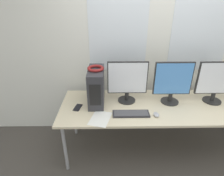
{
  "coord_description": "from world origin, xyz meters",
  "views": [
    {
      "loc": [
        -0.67,
        -1.6,
        1.98
      ],
      "look_at": [
        -0.64,
        0.42,
        0.97
      ],
      "focal_mm": 30.0,
      "sensor_mm": 36.0,
      "label": 1
    }
  ],
  "objects": [
    {
      "name": "ground_plane",
      "position": [
        0.0,
        0.0,
        0.0
      ],
      "size": [
        14.0,
        14.0,
        0.0
      ],
      "primitive_type": "plane",
      "color": "#47423D"
    },
    {
      "name": "wall_back",
      "position": [
        0.0,
        0.98,
        1.35
      ],
      "size": [
        8.0,
        0.07,
        2.7
      ],
      "color": "silver",
      "rests_on": "ground_plane"
    },
    {
      "name": "desk",
      "position": [
        0.0,
        0.42,
        0.68
      ],
      "size": [
        2.57,
        0.85,
        0.72
      ],
      "color": "beige",
      "rests_on": "ground_plane"
    },
    {
      "name": "pc_tower",
      "position": [
        -0.83,
        0.52,
        0.94
      ],
      "size": [
        0.19,
        0.47,
        0.45
      ],
      "color": "#2D2D33",
      "rests_on": "desk"
    },
    {
      "name": "headphones",
      "position": [
        -0.83,
        0.52,
        1.19
      ],
      "size": [
        0.2,
        0.2,
        0.04
      ],
      "color": "maroon",
      "rests_on": "pc_tower"
    },
    {
      "name": "monitor_main",
      "position": [
        -0.44,
        0.54,
        1.01
      ],
      "size": [
        0.5,
        0.23,
        0.54
      ],
      "color": "black",
      "rests_on": "desk"
    },
    {
      "name": "monitor_right_near",
      "position": [
        0.12,
        0.5,
        1.01
      ],
      "size": [
        0.48,
        0.23,
        0.55
      ],
      "color": "black",
      "rests_on": "desk"
    },
    {
      "name": "monitor_right_far",
      "position": [
        0.68,
        0.51,
        1.01
      ],
      "size": [
        0.52,
        0.23,
        0.55
      ],
      "color": "black",
      "rests_on": "desk"
    },
    {
      "name": "keyboard",
      "position": [
        -0.42,
        0.22,
        0.73
      ],
      "size": [
        0.43,
        0.14,
        0.02
      ],
      "color": "#28282D",
      "rests_on": "desk"
    },
    {
      "name": "mouse",
      "position": [
        -0.13,
        0.19,
        0.73
      ],
      "size": [
        0.06,
        0.1,
        0.03
      ],
      "color": "#B2B2B7",
      "rests_on": "desk"
    },
    {
      "name": "cell_phone",
      "position": [
        -1.07,
        0.38,
        0.72
      ],
      "size": [
        0.1,
        0.17,
        0.01
      ],
      "rotation": [
        0.0,
        0.0,
        -0.22
      ],
      "color": "black",
      "rests_on": "desk"
    },
    {
      "name": "paper_sheet_left",
      "position": [
        -0.78,
        0.15,
        0.72
      ],
      "size": [
        0.28,
        0.34,
        0.0
      ],
      "rotation": [
        0.0,
        0.0,
        -0.27
      ],
      "color": "white",
      "rests_on": "desk"
    }
  ]
}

